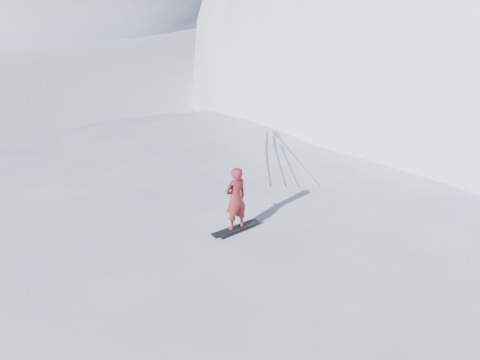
# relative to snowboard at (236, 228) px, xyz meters

# --- Properties ---
(ground) EXTENTS (400.00, 400.00, 0.00)m
(ground) POSITION_rel_snowboard_xyz_m (1.49, 0.85, -2.41)
(ground) COLOR white
(ground) RESTS_ON ground
(near_ridge) EXTENTS (36.00, 28.00, 4.80)m
(near_ridge) POSITION_rel_snowboard_xyz_m (2.49, 3.85, -2.41)
(near_ridge) COLOR white
(near_ridge) RESTS_ON ground
(peak_shoulder) EXTENTS (28.00, 24.00, 18.00)m
(peak_shoulder) POSITION_rel_snowboard_xyz_m (11.49, 20.85, -2.41)
(peak_shoulder) COLOR white
(peak_shoulder) RESTS_ON ground
(wind_bumps) EXTENTS (16.00, 14.40, 1.00)m
(wind_bumps) POSITION_rel_snowboard_xyz_m (0.93, 2.97, -2.41)
(wind_bumps) COLOR white
(wind_bumps) RESTS_ON ground
(snowboard) EXTENTS (1.36, 1.30, 0.03)m
(snowboard) POSITION_rel_snowboard_xyz_m (0.00, 0.00, 0.00)
(snowboard) COLOR black
(snowboard) RESTS_ON near_ridge
(snowboarder) EXTENTS (0.82, 0.81, 1.91)m
(snowboarder) POSITION_rel_snowboard_xyz_m (0.00, 0.00, 0.97)
(snowboarder) COLOR maroon
(snowboarder) RESTS_ON snowboard
(board_tracks) EXTENTS (2.50, 5.96, 0.04)m
(board_tracks) POSITION_rel_snowboard_xyz_m (0.93, 5.89, 0.01)
(board_tracks) COLOR silver
(board_tracks) RESTS_ON ground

